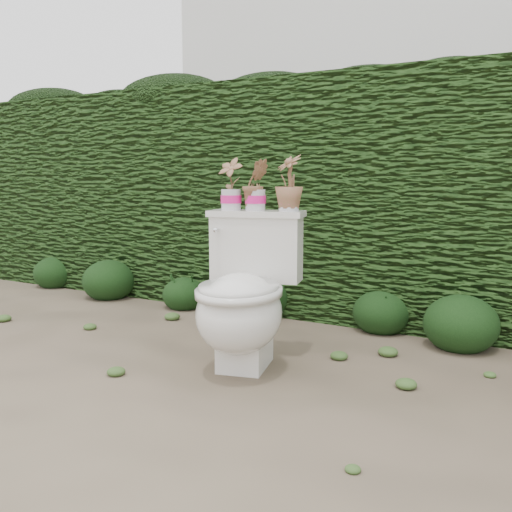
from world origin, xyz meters
The scene contains 12 objects.
ground centered at (0.00, 0.00, 0.00)m, with size 60.00×60.00×0.00m, color #7E6E57.
hedge centered at (0.00, 1.60, 0.80)m, with size 8.00×1.00×1.60m, color #2E531B.
toilet centered at (0.05, 0.11, 0.36)m, with size 0.61×0.77×0.78m.
potted_plant_left centered at (-0.15, 0.30, 0.91)m, with size 0.14×0.09×0.26m, color #327424.
potted_plant_center centered at (-0.02, 0.34, 0.90)m, with size 0.14×0.11×0.25m, color #327424.
potted_plant_right centered at (0.16, 0.38, 0.91)m, with size 0.15×0.15×0.27m, color #327424.
liriope_clump_0 centered at (-2.48, 1.13, 0.15)m, with size 0.36×0.36×0.29m, color #1A3713.
liriope_clump_1 centered at (-1.74, 1.01, 0.16)m, with size 0.41×0.41×0.33m, color #1A3713.
liriope_clump_2 centered at (-1.01, 1.02, 0.13)m, with size 0.32×0.32×0.25m, color #1A3713.
liriope_clump_3 centered at (-0.42, 1.12, 0.17)m, with size 0.42×0.42×0.34m, color #1A3713.
liriope_clump_4 centered at (0.44, 1.13, 0.14)m, with size 0.36×0.36×0.29m, color #1A3713.
liriope_clump_5 centered at (0.93, 0.99, 0.17)m, with size 0.41×0.41×0.33m, color #1A3713.
Camera 1 is at (1.47, -2.26, 0.95)m, focal length 40.00 mm.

